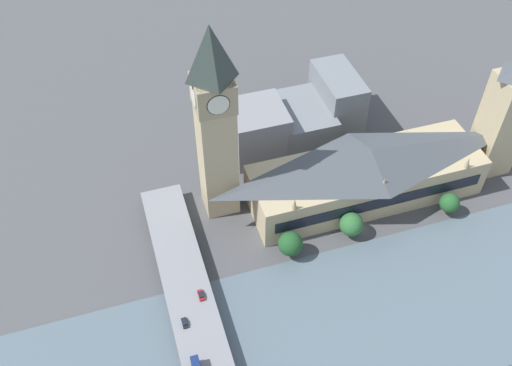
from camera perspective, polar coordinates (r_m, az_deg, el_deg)
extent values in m
plane|color=#4C4C4F|center=(231.74, 10.56, -4.58)|extent=(600.00, 600.00, 0.00)
cube|color=slate|center=(214.15, 14.74, -11.76)|extent=(61.33, 360.00, 0.30)
cube|color=tan|center=(237.85, 10.86, 0.31)|extent=(28.35, 95.56, 18.04)
cube|color=black|center=(228.95, 12.40, -1.99)|extent=(0.40, 87.91, 5.41)
pyramid|color=#474C51|center=(228.91, 11.30, 2.57)|extent=(27.78, 93.64, 7.86)
cone|color=#9E8966|center=(239.27, 20.42, 1.93)|extent=(2.20, 2.20, 5.00)
cone|color=#9E8966|center=(222.00, 12.69, 0.05)|extent=(2.20, 2.20, 5.00)
cone|color=#9E8966|center=(209.65, 3.87, -2.10)|extent=(2.20, 2.20, 5.00)
cube|color=tan|center=(214.62, -3.93, 3.50)|extent=(13.10, 13.10, 63.09)
cube|color=tan|center=(198.18, -4.30, 8.96)|extent=(13.88, 13.88, 11.79)
cylinder|color=black|center=(192.98, -3.80, 7.82)|extent=(0.50, 8.17, 8.17)
cylinder|color=silver|center=(192.88, -3.79, 7.79)|extent=(0.62, 7.56, 7.56)
cylinder|color=black|center=(203.47, -4.78, 10.05)|extent=(0.50, 8.17, 8.17)
cylinder|color=silver|center=(203.58, -4.79, 10.07)|extent=(0.62, 7.56, 7.56)
cylinder|color=black|center=(199.42, -2.41, 9.33)|extent=(8.17, 0.50, 8.17)
cylinder|color=silver|center=(199.45, -2.37, 9.34)|extent=(7.56, 0.62, 7.56)
cylinder|color=black|center=(197.16, -6.21, 8.58)|extent=(8.17, 0.50, 8.17)
cylinder|color=silver|center=(197.15, -6.25, 8.57)|extent=(7.56, 0.62, 7.56)
pyramid|color=#2D3833|center=(188.88, -4.57, 12.87)|extent=(13.36, 13.36, 20.55)
cube|color=tan|center=(257.26, 23.30, 5.43)|extent=(14.88, 14.88, 47.62)
cube|color=slate|center=(195.48, -5.02, -17.24)|extent=(3.00, 13.88, 4.72)
cube|color=slate|center=(225.08, -8.35, -5.27)|extent=(3.00, 13.88, 4.72)
cube|color=gray|center=(192.85, -5.07, -16.84)|extent=(154.67, 16.32, 1.20)
cylinder|color=black|center=(190.77, -5.74, -17.41)|extent=(1.08, 0.28, 1.08)
cylinder|color=black|center=(190.69, -6.47, -17.58)|extent=(1.08, 0.28, 1.08)
cube|color=black|center=(198.00, -7.14, -13.72)|extent=(3.95, 1.78, 0.58)
cube|color=black|center=(197.47, -7.15, -13.67)|extent=(2.05, 1.60, 0.50)
cylinder|color=black|center=(198.99, -7.00, -13.33)|extent=(0.64, 0.22, 0.64)
cylinder|color=black|center=(198.93, -7.46, -13.43)|extent=(0.64, 0.22, 0.64)
cylinder|color=black|center=(197.43, -6.80, -14.06)|extent=(0.64, 0.22, 0.64)
cylinder|color=black|center=(197.38, -7.27, -14.17)|extent=(0.64, 0.22, 0.64)
cube|color=maroon|center=(203.10, -5.51, -11.11)|extent=(4.42, 1.86, 0.60)
cube|color=black|center=(202.55, -5.52, -11.05)|extent=(2.30, 1.67, 0.55)
cylinder|color=black|center=(204.31, -5.40, -10.68)|extent=(0.61, 0.22, 0.61)
cylinder|color=black|center=(204.20, -5.86, -10.79)|extent=(0.61, 0.22, 0.61)
cylinder|color=black|center=(202.39, -5.15, -11.49)|extent=(0.61, 0.22, 0.61)
cylinder|color=black|center=(202.27, -5.62, -11.60)|extent=(0.61, 0.22, 0.61)
cube|color=slate|center=(268.91, 8.08, 8.29)|extent=(30.96, 16.57, 26.87)
cube|color=slate|center=(262.54, 4.56, 6.12)|extent=(32.30, 24.14, 16.60)
cube|color=gray|center=(251.77, 0.15, 5.25)|extent=(24.46, 24.05, 23.47)
cylinder|color=brown|center=(219.09, 3.40, -6.98)|extent=(0.70, 0.70, 3.20)
sphere|color=#1E4C23|center=(214.63, 3.47, -6.08)|extent=(9.46, 9.46, 9.46)
cylinder|color=brown|center=(228.21, 9.37, -4.94)|extent=(0.70, 0.70, 2.41)
sphere|color=#2D6633|center=(224.23, 9.53, -4.11)|extent=(9.40, 9.40, 9.40)
cylinder|color=brown|center=(244.50, 18.52, -2.69)|extent=(0.70, 0.70, 3.27)
sphere|color=#235628|center=(240.91, 18.79, -1.89)|extent=(8.05, 8.05, 8.05)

